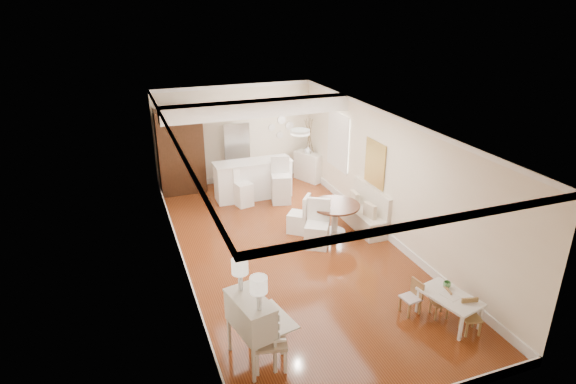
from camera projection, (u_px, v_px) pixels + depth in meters
room at (287, 158)px, 9.80m from camera, size 9.00×9.04×2.82m
secretary_bureau at (251, 331)px, 6.99m from camera, size 1.03×1.04×1.11m
gustavian_armchair at (270, 340)px, 6.97m from camera, size 0.62×0.62×0.90m
kids_table at (448, 308)px, 8.00m from camera, size 0.80×1.09×0.49m
kids_chair_a at (440, 302)px, 8.11m from camera, size 0.30×0.30×0.54m
kids_chair_b at (411, 297)px, 8.18m from camera, size 0.33×0.33×0.61m
kids_chair_c at (471, 317)px, 7.71m from camera, size 0.34×0.34×0.58m
banquette at (363, 208)px, 11.15m from camera, size 0.52×1.60×0.98m
dining_table at (335, 220)px, 10.83m from camera, size 1.23×1.23×0.75m
slip_chair_near at (317, 224)px, 10.30m from camera, size 0.68×0.69×1.03m
slip_chair_far at (299, 213)px, 10.95m from camera, size 0.62×0.62×0.91m
breakfast_counter at (253, 179)px, 12.79m from camera, size 2.05×0.65×1.03m
bar_stool_left at (243, 188)px, 12.30m from camera, size 0.47×0.47×0.98m
bar_stool_right at (281, 181)px, 12.46m from camera, size 0.58×0.58×1.20m
pantry_cabinet at (180, 152)px, 12.94m from camera, size 1.20×0.60×2.30m
fridge at (249, 153)px, 13.62m from camera, size 0.75×0.65×1.80m
sideboard at (309, 166)px, 14.05m from camera, size 0.71×0.95×0.83m
pencil_cup at (447, 284)px, 8.12m from camera, size 0.16×0.16×0.10m
branch_vase at (308, 149)px, 13.85m from camera, size 0.23×0.23×0.21m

